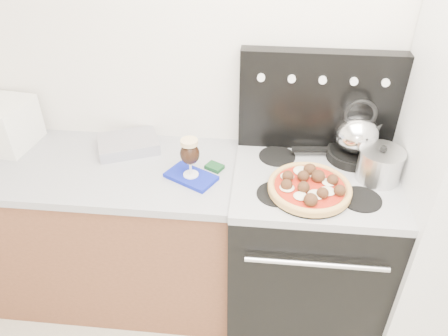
# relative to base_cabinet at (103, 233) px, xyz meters

# --- Properties ---
(room_shell) EXTENTS (3.52, 3.01, 2.52)m
(room_shell) POSITION_rel_base_cabinet_xyz_m (1.02, -0.91, 0.82)
(room_shell) COLOR beige
(room_shell) RESTS_ON ground
(base_cabinet) EXTENTS (1.45, 0.60, 0.86)m
(base_cabinet) POSITION_rel_base_cabinet_xyz_m (0.00, 0.00, 0.00)
(base_cabinet) COLOR brown
(base_cabinet) RESTS_ON ground
(countertop) EXTENTS (1.48, 0.63, 0.04)m
(countertop) POSITION_rel_base_cabinet_xyz_m (0.00, 0.00, 0.45)
(countertop) COLOR #A5A5AD
(countertop) RESTS_ON base_cabinet
(stove_body) EXTENTS (0.76, 0.65, 0.88)m
(stove_body) POSITION_rel_base_cabinet_xyz_m (1.10, -0.02, 0.01)
(stove_body) COLOR black
(stove_body) RESTS_ON ground
(cooktop) EXTENTS (0.76, 0.65, 0.04)m
(cooktop) POSITION_rel_base_cabinet_xyz_m (1.10, -0.02, 0.47)
(cooktop) COLOR #ADADB2
(cooktop) RESTS_ON stove_body
(backguard) EXTENTS (0.76, 0.08, 0.50)m
(backguard) POSITION_rel_base_cabinet_xyz_m (1.10, 0.25, 0.74)
(backguard) COLOR black
(backguard) RESTS_ON cooktop
(foil_sheet) EXTENTS (0.36, 0.32, 0.06)m
(foil_sheet) POSITION_rel_base_cabinet_xyz_m (0.16, 0.15, 0.50)
(foil_sheet) COLOR silver
(foil_sheet) RESTS_ON countertop
(oven_mitt) EXTENTS (0.27, 0.23, 0.02)m
(oven_mitt) POSITION_rel_base_cabinet_xyz_m (0.53, -0.07, 0.48)
(oven_mitt) COLOR #101DA5
(oven_mitt) RESTS_ON countertop
(beer_glass) EXTENTS (0.11, 0.11, 0.20)m
(beer_glass) POSITION_rel_base_cabinet_xyz_m (0.53, -0.07, 0.59)
(beer_glass) COLOR black
(beer_glass) RESTS_ON oven_mitt
(pizza_pan) EXTENTS (0.40, 0.40, 0.01)m
(pizza_pan) POSITION_rel_base_cabinet_xyz_m (1.06, -0.15, 0.50)
(pizza_pan) COLOR black
(pizza_pan) RESTS_ON cooktop
(pizza) EXTENTS (0.42, 0.42, 0.05)m
(pizza) POSITION_rel_base_cabinet_xyz_m (1.06, -0.15, 0.53)
(pizza) COLOR tan
(pizza) RESTS_ON pizza_pan
(skillet) EXTENTS (0.27, 0.27, 0.04)m
(skillet) POSITION_rel_base_cabinet_xyz_m (1.29, 0.15, 0.51)
(skillet) COLOR black
(skillet) RESTS_ON cooktop
(tea_kettle) EXTENTS (0.25, 0.25, 0.23)m
(tea_kettle) POSITION_rel_base_cabinet_xyz_m (1.29, 0.15, 0.65)
(tea_kettle) COLOR silver
(tea_kettle) RESTS_ON skillet
(stock_pot) EXTENTS (0.23, 0.23, 0.14)m
(stock_pot) POSITION_rel_base_cabinet_xyz_m (1.38, -0.01, 0.56)
(stock_pot) COLOR silver
(stock_pot) RESTS_ON cooktop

